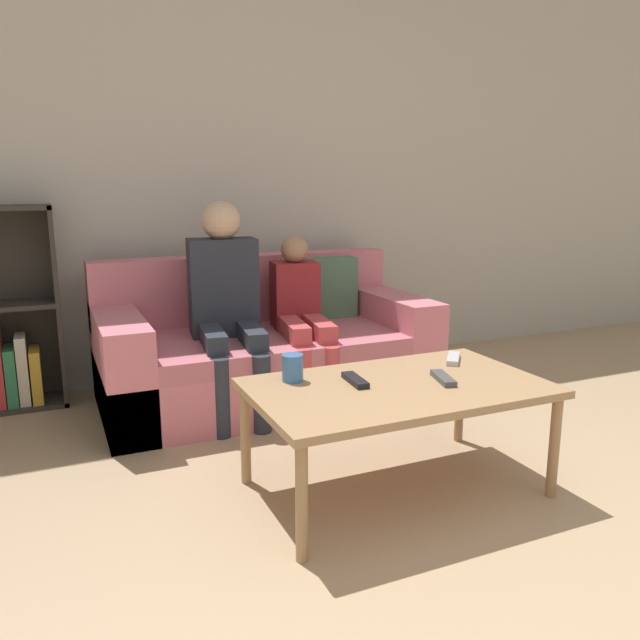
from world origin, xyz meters
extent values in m
cube|color=#B7B2A8|center=(0.00, 2.88, 1.30)|extent=(12.00, 0.06, 2.60)
cube|color=#D1707F|center=(-0.08, 2.27, 0.14)|extent=(1.75, 0.90, 0.28)
cube|color=#C06775|center=(-0.08, 2.18, 0.33)|extent=(1.31, 0.72, 0.10)
cube|color=#D1707F|center=(-0.08, 2.63, 0.57)|extent=(1.75, 0.18, 0.38)
cube|color=#D1707F|center=(-0.84, 2.27, 0.27)|extent=(0.22, 0.90, 0.54)
cube|color=#D1707F|center=(0.69, 2.27, 0.27)|extent=(0.22, 0.90, 0.54)
cube|color=#4C7556|center=(0.38, 2.48, 0.56)|extent=(0.36, 0.12, 0.36)
cube|color=#332D28|center=(-1.10, 2.70, 0.53)|extent=(0.02, 0.28, 1.07)
cube|color=#2D7A4C|center=(-1.36, 2.69, 0.18)|extent=(0.05, 0.21, 0.31)
cube|color=beige|center=(-1.30, 2.68, 0.21)|extent=(0.05, 0.18, 0.37)
cube|color=gold|center=(-1.24, 2.69, 0.17)|extent=(0.05, 0.22, 0.29)
cylinder|color=#A87F56|center=(-0.48, 0.77, 0.20)|extent=(0.04, 0.04, 0.40)
cylinder|color=#A87F56|center=(0.54, 0.77, 0.20)|extent=(0.04, 0.04, 0.40)
cylinder|color=#A87F56|center=(-0.48, 1.36, 0.20)|extent=(0.04, 0.04, 0.40)
cylinder|color=#A87F56|center=(0.54, 1.36, 0.20)|extent=(0.04, 0.04, 0.40)
cube|color=#A87F56|center=(0.03, 1.07, 0.41)|extent=(1.11, 0.66, 0.03)
cylinder|color=#282D38|center=(-0.45, 1.85, 0.19)|extent=(0.10, 0.10, 0.38)
cylinder|color=#282D38|center=(-0.26, 1.83, 0.19)|extent=(0.10, 0.10, 0.38)
cube|color=#282D38|center=(-0.42, 2.08, 0.43)|extent=(0.15, 0.41, 0.09)
cube|color=#282D38|center=(-0.23, 2.06, 0.43)|extent=(0.15, 0.41, 0.09)
cube|color=#282D38|center=(-0.30, 2.31, 0.64)|extent=(0.37, 0.24, 0.51)
sphere|color=#D1A889|center=(-0.30, 2.31, 0.98)|extent=(0.20, 0.20, 0.20)
cylinder|color=#C6474C|center=(-0.02, 1.86, 0.19)|extent=(0.10, 0.10, 0.38)
cylinder|color=#C6474C|center=(0.11, 1.84, 0.19)|extent=(0.10, 0.10, 0.38)
cube|color=#C6474C|center=(0.01, 2.09, 0.43)|extent=(0.16, 0.41, 0.09)
cube|color=#C6474C|center=(0.15, 2.07, 0.43)|extent=(0.16, 0.41, 0.09)
cube|color=maroon|center=(0.11, 2.32, 0.57)|extent=(0.27, 0.23, 0.37)
sphere|color=#A87A5B|center=(0.11, 2.32, 0.82)|extent=(0.15, 0.15, 0.15)
cylinder|color=#3D70B2|center=(-0.32, 1.27, 0.48)|extent=(0.08, 0.08, 0.10)
cube|color=#B7B7BC|center=(0.41, 1.24, 0.44)|extent=(0.14, 0.16, 0.02)
cube|color=black|center=(-0.11, 1.15, 0.44)|extent=(0.06, 0.17, 0.02)
cube|color=#47474C|center=(0.21, 1.03, 0.44)|extent=(0.09, 0.18, 0.02)
camera|label=1|loc=(-1.15, -0.86, 1.16)|focal=35.00mm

